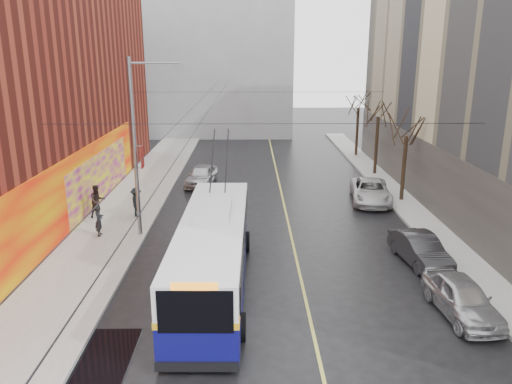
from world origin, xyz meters
TOP-DOWN VIEW (x-y plane):
  - ground at (0.00, 0.00)m, footprint 140.00×140.00m
  - sidewalk_left at (-8.00, 12.00)m, footprint 4.00×60.00m
  - sidewalk_right at (9.00, 12.00)m, footprint 2.00×60.00m
  - lane_line at (1.50, 14.00)m, footprint 0.12×50.00m
  - building_far at (-6.00, 44.99)m, footprint 20.50×12.10m
  - streetlight_pole at (-6.14, 10.00)m, footprint 2.65×0.60m
  - catenary_wires at (-2.54, 14.77)m, footprint 18.00×60.00m
  - tree_near at (9.00, 16.00)m, footprint 3.20×3.20m
  - tree_mid at (9.00, 23.00)m, footprint 3.20×3.20m
  - tree_far at (9.00, 30.00)m, footprint 3.20×3.20m
  - puddle at (-5.31, -0.71)m, footprint 1.97×3.63m
  - pigeons_flying at (-2.91, 10.67)m, footprint 4.72×2.00m
  - trolleybus at (-2.12, 4.24)m, footprint 2.92×11.83m
  - parked_car_a at (7.00, 1.90)m, footprint 1.94×4.18m
  - parked_car_b at (7.00, 6.47)m, footprint 1.96×4.23m
  - parked_car_c at (7.00, 15.96)m, footprint 2.98×5.31m
  - following_car at (-4.07, 20.19)m, footprint 2.40×4.44m
  - pedestrian_a at (-8.32, 9.81)m, footprint 0.42×0.60m
  - pedestrian_b at (-9.24, 12.78)m, footprint 1.15×1.12m
  - pedestrian_c at (-7.08, 12.87)m, footprint 0.97×1.23m

SIDE VIEW (x-z plane):
  - ground at x=0.00m, z-range 0.00..0.00m
  - lane_line at x=1.50m, z-range 0.00..0.01m
  - puddle at x=-5.31m, z-range 0.00..0.01m
  - sidewalk_left at x=-8.00m, z-range 0.00..0.15m
  - sidewalk_right at x=9.00m, z-range 0.00..0.15m
  - parked_car_b at x=7.00m, z-range 0.00..1.34m
  - parked_car_a at x=7.00m, z-range 0.00..1.39m
  - parked_car_c at x=7.00m, z-range 0.00..1.40m
  - following_car at x=-4.07m, z-range 0.00..1.43m
  - pedestrian_a at x=-8.32m, z-range 0.15..1.73m
  - pedestrian_c at x=-7.08m, z-range 0.15..1.82m
  - pedestrian_b at x=-9.24m, z-range 0.15..2.01m
  - trolleybus at x=-2.12m, z-range -1.24..4.33m
  - streetlight_pole at x=-6.14m, z-range 0.35..9.35m
  - tree_near at x=9.00m, z-range 1.78..8.18m
  - tree_far at x=9.00m, z-range 1.86..8.43m
  - tree_mid at x=9.00m, z-range 1.91..8.59m
  - catenary_wires at x=-2.54m, z-range 6.13..6.36m
  - pigeons_flying at x=-2.91m, z-range 6.68..7.89m
  - building_far at x=-6.00m, z-range 0.02..18.02m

